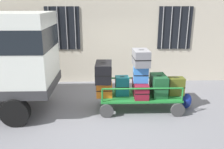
{
  "coord_description": "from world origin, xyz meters",
  "views": [
    {
      "loc": [
        -0.32,
        -6.07,
        2.89
      ],
      "look_at": [
        -0.13,
        0.03,
        1.02
      ],
      "focal_mm": 37.94,
      "sensor_mm": 36.0,
      "label": 1
    }
  ],
  "objects_px": {
    "suitcase_left_bottom": "(104,88)",
    "suitcase_right_bottom": "(176,86)",
    "suitcase_center_middle": "(141,74)",
    "suitcase_center_top": "(141,58)",
    "luggage_cart": "(140,97)",
    "suitcase_midleft_bottom": "(122,86)",
    "suitcase_left_middle": "(104,72)",
    "suitcase_center_bottom": "(140,89)",
    "backpack": "(187,101)",
    "suitcase_midright_bottom": "(158,85)"
  },
  "relations": [
    {
      "from": "suitcase_center_top",
      "to": "suitcase_right_bottom",
      "type": "distance_m",
      "value": 1.28
    },
    {
      "from": "luggage_cart",
      "to": "suitcase_midleft_bottom",
      "type": "height_order",
      "value": "suitcase_midleft_bottom"
    },
    {
      "from": "suitcase_center_bottom",
      "to": "suitcase_center_middle",
      "type": "bearing_deg",
      "value": 90.0
    },
    {
      "from": "suitcase_right_bottom",
      "to": "backpack",
      "type": "distance_m",
      "value": 0.56
    },
    {
      "from": "suitcase_center_top",
      "to": "backpack",
      "type": "distance_m",
      "value": 1.83
    },
    {
      "from": "suitcase_center_bottom",
      "to": "suitcase_midright_bottom",
      "type": "height_order",
      "value": "suitcase_midright_bottom"
    },
    {
      "from": "luggage_cart",
      "to": "suitcase_center_top",
      "type": "height_order",
      "value": "suitcase_center_top"
    },
    {
      "from": "suitcase_midright_bottom",
      "to": "backpack",
      "type": "bearing_deg",
      "value": 2.01
    },
    {
      "from": "luggage_cart",
      "to": "suitcase_midright_bottom",
      "type": "xyz_separation_m",
      "value": [
        0.5,
        -0.03,
        0.36
      ]
    },
    {
      "from": "luggage_cart",
      "to": "suitcase_left_middle",
      "type": "bearing_deg",
      "value": -178.57
    },
    {
      "from": "suitcase_left_bottom",
      "to": "suitcase_right_bottom",
      "type": "bearing_deg",
      "value": 0.06
    },
    {
      "from": "suitcase_center_bottom",
      "to": "suitcase_center_middle",
      "type": "distance_m",
      "value": 0.42
    },
    {
      "from": "suitcase_left_bottom",
      "to": "suitcase_midright_bottom",
      "type": "distance_m",
      "value": 1.5
    },
    {
      "from": "suitcase_left_middle",
      "to": "suitcase_center_bottom",
      "type": "height_order",
      "value": "suitcase_left_middle"
    },
    {
      "from": "suitcase_midleft_bottom",
      "to": "suitcase_center_middle",
      "type": "height_order",
      "value": "suitcase_center_middle"
    },
    {
      "from": "luggage_cart",
      "to": "suitcase_center_middle",
      "type": "distance_m",
      "value": 0.69
    },
    {
      "from": "suitcase_center_middle",
      "to": "suitcase_right_bottom",
      "type": "bearing_deg",
      "value": 1.07
    },
    {
      "from": "suitcase_left_middle",
      "to": "suitcase_center_top",
      "type": "relative_size",
      "value": 1.16
    },
    {
      "from": "suitcase_left_bottom",
      "to": "suitcase_right_bottom",
      "type": "distance_m",
      "value": 2.0
    },
    {
      "from": "suitcase_left_bottom",
      "to": "suitcase_left_middle",
      "type": "relative_size",
      "value": 0.65
    },
    {
      "from": "suitcase_center_bottom",
      "to": "suitcase_midright_bottom",
      "type": "relative_size",
      "value": 1.31
    },
    {
      "from": "suitcase_center_bottom",
      "to": "suitcase_right_bottom",
      "type": "xyz_separation_m",
      "value": [
        1.0,
        0.02,
        0.05
      ]
    },
    {
      "from": "suitcase_midleft_bottom",
      "to": "suitcase_right_bottom",
      "type": "relative_size",
      "value": 1.08
    },
    {
      "from": "suitcase_center_bottom",
      "to": "suitcase_center_top",
      "type": "height_order",
      "value": "suitcase_center_top"
    },
    {
      "from": "suitcase_left_bottom",
      "to": "suitcase_center_bottom",
      "type": "relative_size",
      "value": 0.6
    },
    {
      "from": "suitcase_left_bottom",
      "to": "suitcase_center_top",
      "type": "height_order",
      "value": "suitcase_center_top"
    },
    {
      "from": "backpack",
      "to": "luggage_cart",
      "type": "bearing_deg",
      "value": 179.92
    },
    {
      "from": "suitcase_left_bottom",
      "to": "backpack",
      "type": "bearing_deg",
      "value": -0.13
    },
    {
      "from": "luggage_cart",
      "to": "suitcase_midright_bottom",
      "type": "distance_m",
      "value": 0.62
    },
    {
      "from": "suitcase_midleft_bottom",
      "to": "suitcase_center_top",
      "type": "distance_m",
      "value": 0.93
    },
    {
      "from": "suitcase_center_middle",
      "to": "suitcase_center_top",
      "type": "bearing_deg",
      "value": 90.0
    },
    {
      "from": "suitcase_left_bottom",
      "to": "suitcase_center_top",
      "type": "relative_size",
      "value": 0.75
    },
    {
      "from": "suitcase_center_bottom",
      "to": "suitcase_midright_bottom",
      "type": "bearing_deg",
      "value": -1.48
    },
    {
      "from": "suitcase_left_middle",
      "to": "backpack",
      "type": "bearing_deg",
      "value": 0.57
    },
    {
      "from": "suitcase_left_bottom",
      "to": "luggage_cart",
      "type": "bearing_deg",
      "value": -0.19
    },
    {
      "from": "suitcase_right_bottom",
      "to": "suitcase_midleft_bottom",
      "type": "bearing_deg",
      "value": 179.01
    },
    {
      "from": "suitcase_midleft_bottom",
      "to": "suitcase_center_bottom",
      "type": "distance_m",
      "value": 0.51
    },
    {
      "from": "suitcase_midleft_bottom",
      "to": "suitcase_right_bottom",
      "type": "bearing_deg",
      "value": -0.99
    },
    {
      "from": "luggage_cart",
      "to": "suitcase_left_middle",
      "type": "relative_size",
      "value": 2.83
    },
    {
      "from": "suitcase_right_bottom",
      "to": "backpack",
      "type": "height_order",
      "value": "suitcase_right_bottom"
    },
    {
      "from": "suitcase_left_bottom",
      "to": "suitcase_left_middle",
      "type": "distance_m",
      "value": 0.47
    },
    {
      "from": "luggage_cart",
      "to": "suitcase_right_bottom",
      "type": "distance_m",
      "value": 1.05
    },
    {
      "from": "suitcase_left_bottom",
      "to": "backpack",
      "type": "height_order",
      "value": "suitcase_left_bottom"
    },
    {
      "from": "suitcase_left_middle",
      "to": "suitcase_center_top",
      "type": "xyz_separation_m",
      "value": [
        1.0,
        0.06,
        0.37
      ]
    },
    {
      "from": "suitcase_midleft_bottom",
      "to": "suitcase_midright_bottom",
      "type": "height_order",
      "value": "suitcase_midright_bottom"
    },
    {
      "from": "suitcase_midleft_bottom",
      "to": "suitcase_center_top",
      "type": "height_order",
      "value": "suitcase_center_top"
    },
    {
      "from": "suitcase_center_top",
      "to": "luggage_cart",
      "type": "bearing_deg",
      "value": -90.0
    },
    {
      "from": "suitcase_center_bottom",
      "to": "backpack",
      "type": "bearing_deg",
      "value": 0.71
    },
    {
      "from": "suitcase_center_bottom",
      "to": "suitcase_left_bottom",
      "type": "bearing_deg",
      "value": 178.76
    },
    {
      "from": "luggage_cart",
      "to": "suitcase_center_top",
      "type": "distance_m",
      "value": 1.13
    }
  ]
}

